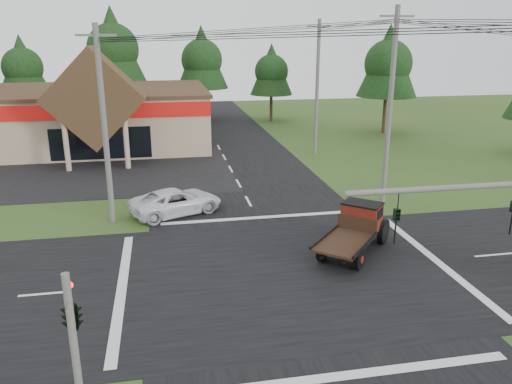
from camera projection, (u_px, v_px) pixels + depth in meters
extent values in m
plane|color=#314B1B|center=(288.00, 273.00, 21.67)|extent=(120.00, 120.00, 0.00)
cube|color=black|center=(288.00, 273.00, 21.67)|extent=(12.00, 120.00, 0.02)
cube|color=black|center=(288.00, 273.00, 21.67)|extent=(120.00, 12.00, 0.02)
cube|color=black|center=(42.00, 175.00, 37.01)|extent=(28.00, 14.00, 0.02)
cube|color=tan|center=(42.00, 119.00, 46.22)|extent=(30.00, 15.00, 5.00)
cube|color=#3D2D19|center=(38.00, 91.00, 45.46)|extent=(30.40, 15.40, 0.30)
cube|color=#B0110D|center=(18.00, 114.00, 38.67)|extent=(30.00, 0.12, 1.20)
cube|color=#3D2D19|center=(95.00, 98.00, 38.48)|extent=(7.78, 4.00, 7.78)
cylinder|color=tan|center=(66.00, 145.00, 37.48)|extent=(0.40, 0.40, 4.00)
cylinder|color=tan|center=(126.00, 143.00, 38.26)|extent=(0.40, 0.40, 4.00)
cube|color=black|center=(101.00, 143.00, 40.53)|extent=(8.00, 0.08, 2.60)
cylinder|color=#595651|center=(485.00, 186.00, 13.46)|extent=(8.00, 0.16, 0.16)
imported|color=black|center=(396.00, 226.00, 13.32)|extent=(0.16, 0.20, 1.00)
cylinder|color=#595651|center=(75.00, 352.00, 12.66)|extent=(0.20, 0.20, 4.40)
imported|color=black|center=(70.00, 295.00, 12.40)|extent=(0.53, 2.48, 1.00)
sphere|color=#FF0C0C|center=(70.00, 285.00, 12.48)|extent=(0.18, 0.18, 0.18)
cylinder|color=#595651|center=(105.00, 128.00, 26.19)|extent=(0.30, 0.30, 10.50)
cube|color=#595651|center=(96.00, 35.00, 24.80)|extent=(2.00, 0.12, 0.12)
cylinder|color=#595651|center=(390.00, 110.00, 28.87)|extent=(0.30, 0.30, 11.50)
cube|color=#595651|center=(397.00, 16.00, 27.32)|extent=(2.00, 0.12, 0.12)
cylinder|color=#595651|center=(317.00, 89.00, 42.04)|extent=(0.30, 0.30, 11.20)
cube|color=#595651|center=(319.00, 26.00, 40.54)|extent=(2.00, 0.12, 0.12)
cylinder|color=#332316|center=(28.00, 110.00, 56.99)|extent=(0.36, 0.36, 3.50)
cone|color=black|center=(22.00, 65.00, 55.48)|extent=(5.60, 5.60, 6.60)
sphere|color=black|center=(23.00, 67.00, 55.57)|extent=(4.40, 4.40, 4.40)
cylinder|color=#332316|center=(117.00, 104.00, 57.66)|extent=(0.36, 0.36, 4.55)
cone|color=black|center=(113.00, 45.00, 55.70)|extent=(7.28, 7.28, 8.58)
sphere|color=black|center=(113.00, 49.00, 55.82)|extent=(5.72, 5.72, 5.72)
cylinder|color=#332316|center=(203.00, 104.00, 60.48)|extent=(0.36, 0.36, 3.85)
cone|color=black|center=(202.00, 57.00, 58.81)|extent=(6.16, 6.16, 7.26)
sphere|color=black|center=(202.00, 60.00, 58.91)|extent=(4.84, 4.84, 4.84)
cylinder|color=#332316|center=(271.00, 108.00, 60.12)|extent=(0.36, 0.36, 3.15)
cone|color=black|center=(271.00, 69.00, 58.76)|extent=(5.04, 5.04, 5.94)
sphere|color=black|center=(271.00, 71.00, 58.84)|extent=(3.96, 3.96, 3.96)
cylinder|color=#332316|center=(384.00, 115.00, 52.41)|extent=(0.36, 0.36, 3.85)
cone|color=black|center=(388.00, 60.00, 50.74)|extent=(6.16, 6.16, 7.26)
sphere|color=black|center=(388.00, 64.00, 50.84)|extent=(4.84, 4.84, 4.84)
imported|color=white|center=(176.00, 201.00, 28.76)|extent=(5.82, 4.29, 1.47)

